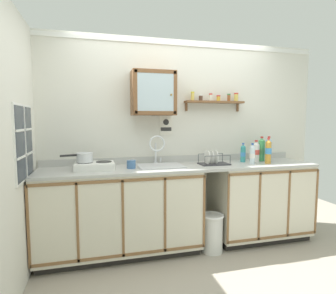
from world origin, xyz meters
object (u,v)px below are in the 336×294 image
object	(u,v)px
bottle_detergent_teal_3	(243,153)
mug	(131,164)
bottle_water_blue_4	(269,150)
hot_plate_stove	(95,166)
bottle_water_clear_1	(252,155)
sink	(160,167)
dish_rack	(213,161)
trash_bin	(212,232)
saucepan	(84,157)
bottle_juice_amber_0	(268,151)
wall_cabinet	(153,93)
bottle_opaque_white_2	(256,152)
warning_sign	(166,125)
bottle_soda_green_5	(262,150)

from	to	relation	value
bottle_detergent_teal_3	mug	size ratio (longest dim) A/B	1.81
bottle_detergent_teal_3	bottle_water_blue_4	xyz separation A→B (m)	(0.31, -0.08, 0.04)
mug	bottle_detergent_teal_3	bearing A→B (deg)	4.53
hot_plate_stove	bottle_water_clear_1	xyz separation A→B (m)	(1.82, -0.10, 0.07)
sink	dish_rack	size ratio (longest dim) A/B	1.47
hot_plate_stove	dish_rack	distance (m)	1.35
sink	hot_plate_stove	bearing A→B (deg)	-177.52
bottle_water_blue_4	trash_bin	bearing A→B (deg)	-165.52
saucepan	bottle_water_clear_1	distance (m)	1.92
sink	bottle_juice_amber_0	distance (m)	1.32
sink	wall_cabinet	size ratio (longest dim) A/B	1.00
mug	saucepan	bearing A→B (deg)	173.00
bottle_opaque_white_2	wall_cabinet	bearing A→B (deg)	175.04
saucepan	mug	bearing A→B (deg)	-7.00
saucepan	mug	xyz separation A→B (m)	(0.48, -0.06, -0.09)
wall_cabinet	warning_sign	xyz separation A→B (m)	(0.18, 0.13, -0.36)
bottle_juice_amber_0	bottle_water_blue_4	distance (m)	0.14
bottle_water_clear_1	bottle_soda_green_5	bearing A→B (deg)	37.72
dish_rack	mug	bearing A→B (deg)	-178.69
bottle_juice_amber_0	dish_rack	size ratio (longest dim) A/B	0.90
bottle_juice_amber_0	bottle_soda_green_5	world-z (taller)	bottle_soda_green_5
saucepan	bottle_water_clear_1	xyz separation A→B (m)	(1.92, -0.12, -0.02)
bottle_detergent_teal_3	warning_sign	distance (m)	1.02
bottle_detergent_teal_3	bottle_soda_green_5	world-z (taller)	bottle_soda_green_5
dish_rack	warning_sign	distance (m)	0.72
bottle_water_clear_1	warning_sign	bearing A→B (deg)	158.30
hot_plate_stove	saucepan	distance (m)	0.14
bottle_juice_amber_0	trash_bin	xyz separation A→B (m)	(-0.76, -0.10, -0.89)
saucepan	trash_bin	size ratio (longest dim) A/B	0.76
sink	mug	world-z (taller)	sink
bottle_juice_amber_0	dish_rack	xyz separation A→B (m)	(-0.67, 0.10, -0.11)
trash_bin	bottle_opaque_white_2	bearing A→B (deg)	21.27
bottle_opaque_white_2	trash_bin	distance (m)	1.14
dish_rack	wall_cabinet	distance (m)	1.05
wall_cabinet	trash_bin	size ratio (longest dim) A/B	1.17
saucepan	mug	distance (m)	0.50
bottle_soda_green_5	dish_rack	bearing A→B (deg)	-171.08
bottle_detergent_teal_3	mug	world-z (taller)	bottle_detergent_teal_3
hot_plate_stove	bottle_water_clear_1	distance (m)	1.82
saucepan	wall_cabinet	xyz separation A→B (m)	(0.78, 0.14, 0.70)
saucepan	trash_bin	distance (m)	1.64
hot_plate_stove	bottle_juice_amber_0	world-z (taller)	bottle_juice_amber_0
bottle_water_clear_1	bottle_water_blue_4	xyz separation A→B (m)	(0.28, 0.09, 0.03)
mug	warning_sign	distance (m)	0.71
warning_sign	bottle_juice_amber_0	bearing A→B (deg)	-19.21
bottle_soda_green_5	mug	world-z (taller)	bottle_soda_green_5
bottle_soda_green_5	mug	size ratio (longest dim) A/B	2.39
bottle_detergent_teal_3	saucepan	bearing A→B (deg)	-178.42
bottle_opaque_white_2	sink	bearing A→B (deg)	-179.24
warning_sign	trash_bin	bearing A→B (deg)	-51.32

